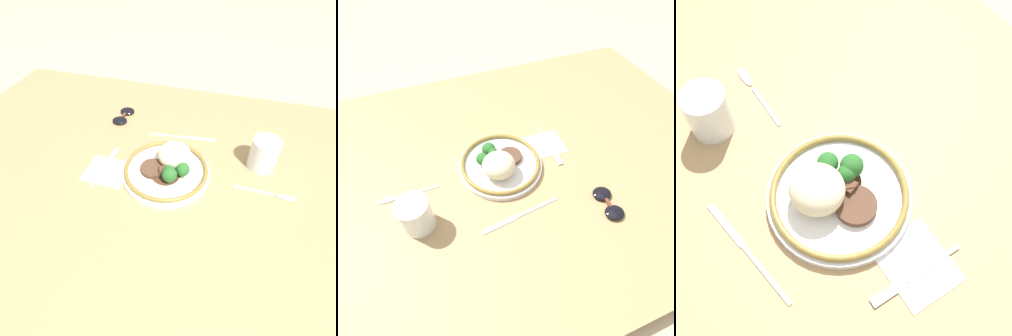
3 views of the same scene
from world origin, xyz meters
The scene contains 9 objects.
ground_plane centered at (0.00, 0.00, 0.00)m, with size 8.00×8.00×0.00m, color tan.
dining_table centered at (0.00, 0.00, 0.02)m, with size 1.58×1.03×0.05m.
napkin centered at (-0.18, -0.02, 0.05)m, with size 0.13×0.11×0.00m.
plate centered at (-0.01, 0.02, 0.07)m, with size 0.25×0.25×0.08m.
juice_glass centered at (0.24, 0.13, 0.09)m, with size 0.08×0.08×0.09m.
fork centered at (-0.19, 0.01, 0.05)m, with size 0.02×0.17×0.00m.
knife centered at (0.00, 0.20, 0.05)m, with size 0.22×0.03×0.00m.
spoon centered at (0.29, 0.02, 0.05)m, with size 0.17×0.02×0.01m.
sunglasses centered at (-0.24, 0.25, 0.05)m, with size 0.06×0.11×0.02m.
Camera 1 is at (0.13, -0.48, 0.59)m, focal length 28.00 mm.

